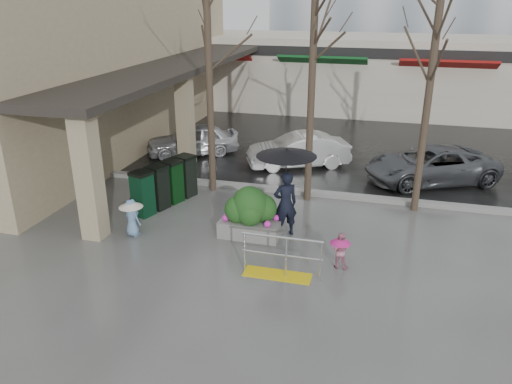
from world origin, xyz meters
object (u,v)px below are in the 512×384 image
at_px(tree_west, 208,32).
at_px(child_pink, 340,248).
at_px(handrail, 280,262).
at_px(news_boxes, 165,184).
at_px(tree_midwest, 314,28).
at_px(planter, 250,213).
at_px(car_a, 193,139).
at_px(child_blue, 132,213).
at_px(tree_mideast, 435,45).
at_px(car_b, 298,150).
at_px(woman, 286,181).
at_px(car_c, 431,165).

relative_size(tree_west, child_pink, 7.45).
height_order(handrail, news_boxes, news_boxes).
distance_m(tree_midwest, planter, 5.54).
height_order(tree_midwest, car_a, tree_midwest).
bearing_deg(child_blue, tree_mideast, -131.86).
relative_size(tree_midwest, car_b, 1.83).
bearing_deg(tree_mideast, child_pink, -114.55).
relative_size(tree_west, child_blue, 6.41).
relative_size(handrail, news_boxes, 0.77).
bearing_deg(tree_west, news_boxes, -122.15).
xyz_separation_m(handrail, tree_mideast, (3.14, 4.80, 4.48)).
bearing_deg(child_pink, car_b, -67.11).
xyz_separation_m(tree_midwest, woman, (-0.18, -2.65, -3.66)).
height_order(child_pink, news_boxes, news_boxes).
bearing_deg(child_blue, car_b, -93.87).
bearing_deg(tree_midwest, car_b, 105.64).
relative_size(woman, child_pink, 2.71).
bearing_deg(woman, tree_west, -71.98).
height_order(child_blue, car_c, car_c).
height_order(tree_west, tree_midwest, tree_midwest).
xyz_separation_m(car_a, car_c, (9.21, -0.92, 0.00)).
bearing_deg(tree_midwest, news_boxes, -159.46).
bearing_deg(tree_west, tree_mideast, 0.00).
bearing_deg(car_c, handrail, -51.54).
xyz_separation_m(tree_mideast, news_boxes, (-7.49, -1.57, -4.18)).
relative_size(child_pink, car_b, 0.24).
relative_size(news_boxes, car_b, 0.65).
height_order(child_pink, child_blue, child_blue).
distance_m(tree_midwest, car_b, 5.67).
relative_size(planter, news_boxes, 0.66).
bearing_deg(handrail, tree_mideast, 56.81).
distance_m(car_a, car_c, 9.25).
xyz_separation_m(tree_midwest, child_blue, (-4.17, -3.76, -4.59)).
relative_size(tree_west, news_boxes, 2.75).
bearing_deg(tree_mideast, car_a, 157.49).
xyz_separation_m(woman, news_boxes, (-4.01, 1.08, -0.89)).
bearing_deg(tree_mideast, planter, -145.71).
height_order(tree_mideast, car_c, tree_mideast).
distance_m(tree_west, news_boxes, 4.78).
distance_m(handrail, planter, 2.22).
bearing_deg(child_pink, tree_west, -36.07).
xyz_separation_m(tree_mideast, planter, (-4.36, -2.97, -4.18)).
relative_size(tree_mideast, woman, 2.63).
height_order(child_pink, car_c, car_c).
bearing_deg(planter, handrail, -56.23).
bearing_deg(tree_west, planter, -54.27).
xyz_separation_m(handrail, car_c, (3.71, 7.46, 0.25)).
distance_m(tree_west, planter, 5.73).
bearing_deg(car_c, woman, -62.43).
relative_size(handrail, car_b, 0.50).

